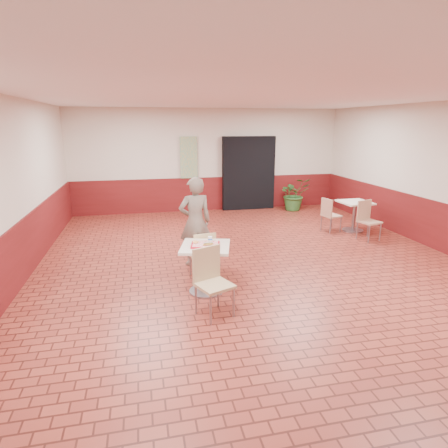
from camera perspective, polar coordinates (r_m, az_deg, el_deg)
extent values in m
cube|color=maroon|center=(6.85, 5.26, -6.91)|extent=(8.00, 10.00, 0.01)
cube|color=white|center=(6.38, 5.94, 18.96)|extent=(8.00, 10.00, 0.01)
cube|color=beige|center=(11.27, -2.34, 9.65)|extent=(8.00, 0.01, 3.00)
cube|color=beige|center=(6.46, -30.58, 3.55)|extent=(0.01, 10.00, 3.00)
cube|color=#581111|center=(11.39, -2.27, 4.62)|extent=(8.00, 0.04, 1.00)
cube|color=#581111|center=(6.69, -29.28, -4.84)|extent=(0.04, 10.00, 1.00)
cube|color=black|center=(11.47, 3.76, 7.71)|extent=(1.60, 0.22, 2.20)
cube|color=gray|center=(11.11, -5.38, 10.04)|extent=(0.50, 0.03, 1.20)
cube|color=beige|center=(5.70, -2.85, -3.49)|extent=(0.72, 0.72, 0.04)
cylinder|color=gray|center=(5.83, -2.80, -7.05)|extent=(0.08, 0.08, 0.72)
cylinder|color=gray|center=(5.97, -2.76, -10.14)|extent=(0.52, 0.52, 0.03)
cube|color=tan|center=(5.11, -1.45, -9.34)|extent=(0.57, 0.57, 0.04)
cube|color=tan|center=(5.17, -2.69, -6.00)|extent=(0.41, 0.20, 0.47)
cylinder|color=gray|center=(4.99, -2.05, -13.00)|extent=(0.03, 0.03, 0.42)
cylinder|color=gray|center=(5.17, 1.48, -11.89)|extent=(0.03, 0.03, 0.42)
cylinder|color=gray|center=(5.27, -4.30, -11.42)|extent=(0.03, 0.03, 0.42)
cylinder|color=gray|center=(5.45, -0.89, -10.45)|extent=(0.03, 0.03, 0.42)
cube|color=#D3BB7F|center=(6.38, -3.37, -4.83)|extent=(0.43, 0.43, 0.04)
cube|color=#D3BB7F|center=(6.15, -2.92, -3.36)|extent=(0.38, 0.08, 0.42)
cylinder|color=gray|center=(6.65, -2.43, -5.87)|extent=(0.03, 0.03, 0.37)
cylinder|color=gray|center=(6.56, -5.14, -6.21)|extent=(0.03, 0.03, 0.37)
cylinder|color=gray|center=(6.36, -1.49, -6.85)|extent=(0.03, 0.03, 0.37)
cylinder|color=gray|center=(6.27, -4.32, -7.23)|extent=(0.03, 0.03, 0.37)
imported|color=#726758|center=(6.85, -4.41, 0.35)|extent=(0.64, 0.46, 1.65)
cube|color=red|center=(5.69, -2.85, -3.18)|extent=(0.43, 0.33, 0.02)
cube|color=#E18585|center=(5.69, -2.86, -3.06)|extent=(0.38, 0.29, 0.00)
torus|color=#F2A358|center=(5.74, -4.35, -2.74)|extent=(0.12, 0.12, 0.03)
ellipsoid|color=#B59035|center=(5.62, -2.39, -3.03)|extent=(0.15, 0.08, 0.04)
cube|color=white|center=(5.62, -2.40, -2.80)|extent=(0.14, 0.07, 0.01)
ellipsoid|color=orange|center=(5.61, -3.05, -3.17)|extent=(0.04, 0.03, 0.02)
cylinder|color=silver|center=(5.76, -2.13, -2.34)|extent=(0.07, 0.07, 0.09)
cylinder|color=blue|center=(5.76, -2.13, -2.30)|extent=(0.07, 0.07, 0.02)
cube|color=beige|center=(9.61, 19.36, 3.14)|extent=(0.70, 0.70, 0.04)
cylinder|color=gray|center=(9.69, 19.17, 1.02)|extent=(0.08, 0.08, 0.70)
cylinder|color=gray|center=(9.77, 19.00, -0.88)|extent=(0.50, 0.50, 0.03)
cube|color=tan|center=(9.48, 16.06, 1.23)|extent=(0.46, 0.46, 0.04)
cube|color=tan|center=(9.32, 15.38, 2.47)|extent=(0.12, 0.37, 0.42)
cylinder|color=gray|center=(9.52, 17.35, -0.08)|extent=(0.03, 0.03, 0.37)
cylinder|color=gray|center=(9.75, 16.05, 0.37)|extent=(0.03, 0.03, 0.37)
cylinder|color=gray|center=(9.31, 15.90, -0.31)|extent=(0.03, 0.03, 0.37)
cylinder|color=gray|center=(9.54, 14.60, 0.15)|extent=(0.03, 0.03, 0.37)
cube|color=tan|center=(9.03, 21.29, 0.29)|extent=(0.50, 0.50, 0.04)
cube|color=tan|center=(9.09, 20.57, 2.04)|extent=(0.40, 0.13, 0.45)
cylinder|color=gray|center=(8.85, 21.23, -1.46)|extent=(0.03, 0.03, 0.40)
cylinder|color=gray|center=(9.10, 22.70, -1.16)|extent=(0.03, 0.03, 0.40)
cylinder|color=gray|center=(9.07, 19.60, -0.92)|extent=(0.03, 0.03, 0.40)
cylinder|color=gray|center=(9.32, 21.09, -0.64)|extent=(0.03, 0.03, 0.40)
imported|color=#2B5E25|center=(11.55, 10.66, 4.51)|extent=(0.93, 0.81, 0.99)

